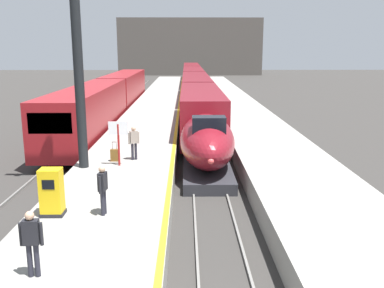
% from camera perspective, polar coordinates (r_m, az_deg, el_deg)
% --- Properties ---
extents(platform_left, '(4.80, 110.00, 1.05)m').
position_cam_1_polar(platform_left, '(32.28, -6.07, 1.89)').
color(platform_left, gray).
rests_on(platform_left, ground).
extents(platform_right, '(4.80, 110.00, 1.05)m').
position_cam_1_polar(platform_right, '(32.55, 8.28, 1.92)').
color(platform_right, gray).
rests_on(platform_right, ground).
extents(platform_left_safety_stripe, '(0.20, 107.80, 0.01)m').
position_cam_1_polar(platform_left_safety_stripe, '(32.06, -2.03, 2.84)').
color(platform_left_safety_stripe, yellow).
rests_on(platform_left_safety_stripe, platform_left).
extents(rail_main_left, '(0.08, 110.00, 0.12)m').
position_cam_1_polar(rail_main_left, '(34.93, -0.25, 2.01)').
color(rail_main_left, slate).
rests_on(rail_main_left, ground).
extents(rail_main_right, '(0.08, 110.00, 0.12)m').
position_cam_1_polar(rail_main_right, '(34.98, 2.21, 2.01)').
color(rail_main_right, slate).
rests_on(rail_main_right, ground).
extents(rail_secondary_left, '(0.08, 110.00, 0.12)m').
position_cam_1_polar(rail_secondary_left, '(35.78, -13.34, 1.92)').
color(rail_secondary_left, slate).
rests_on(rail_secondary_left, ground).
extents(rail_secondary_right, '(0.08, 110.00, 0.12)m').
position_cam_1_polar(rail_secondary_right, '(35.49, -10.97, 1.94)').
color(rail_secondary_right, slate).
rests_on(rail_secondary_right, ground).
extents(highspeed_train_main, '(2.92, 75.79, 3.60)m').
position_cam_1_polar(highspeed_train_main, '(55.25, 0.32, 7.92)').
color(highspeed_train_main, maroon).
rests_on(highspeed_train_main, ground).
extents(regional_train_adjacent, '(2.85, 36.60, 3.80)m').
position_cam_1_polar(regional_train_adjacent, '(40.66, -10.81, 6.23)').
color(regional_train_adjacent, maroon).
rests_on(regional_train_adjacent, ground).
extents(station_column_mid, '(4.00, 0.68, 9.57)m').
position_cam_1_polar(station_column_mid, '(19.98, -15.15, 13.02)').
color(station_column_mid, black).
rests_on(station_column_mid, platform_left).
extents(passenger_near_edge, '(0.53, 0.36, 1.69)m').
position_cam_1_polar(passenger_near_edge, '(21.37, -7.79, 0.48)').
color(passenger_near_edge, '#23232D').
rests_on(passenger_near_edge, platform_left).
extents(passenger_mid_platform, '(0.28, 0.56, 1.69)m').
position_cam_1_polar(passenger_mid_platform, '(14.47, -11.87, -5.57)').
color(passenger_mid_platform, '#23232D').
rests_on(passenger_mid_platform, platform_left).
extents(passenger_far_waiting, '(0.57, 0.24, 1.69)m').
position_cam_1_polar(passenger_far_waiting, '(11.14, -20.69, -11.78)').
color(passenger_far_waiting, '#23232D').
rests_on(passenger_far_waiting, platform_left).
extents(rolling_suitcase, '(0.40, 0.22, 0.98)m').
position_cam_1_polar(rolling_suitcase, '(21.40, -10.31, -1.47)').
color(rolling_suitcase, brown).
rests_on(rolling_suitcase, platform_left).
extents(ticket_machine_yellow, '(0.76, 0.62, 1.60)m').
position_cam_1_polar(ticket_machine_yellow, '(14.95, -18.26, -6.36)').
color(ticket_machine_yellow, yellow).
rests_on(ticket_machine_yellow, platform_left).
extents(departure_info_board, '(0.90, 0.10, 2.12)m').
position_cam_1_polar(departure_info_board, '(20.31, -9.84, 1.26)').
color(departure_info_board, maroon).
rests_on(departure_info_board, platform_left).
extents(terminus_back_wall, '(36.00, 2.00, 14.00)m').
position_cam_1_polar(terminus_back_wall, '(108.84, -0.25, 12.87)').
color(terminus_back_wall, '#4C4742').
rests_on(terminus_back_wall, ground).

